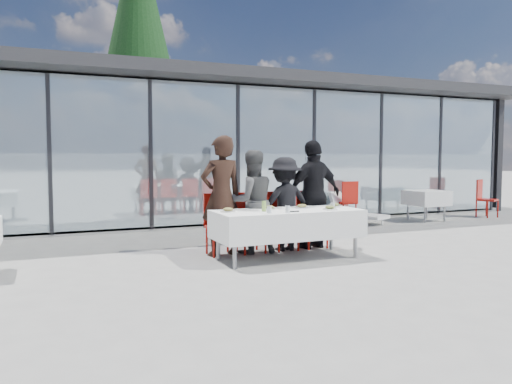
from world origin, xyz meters
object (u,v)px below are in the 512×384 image
plate_c (302,206)px  juice_bottle (264,206)px  folded_eyeglasses (295,211)px  plate_a (228,210)px  diner_b (252,202)px  diner_c (285,204)px  diner_chair_b (249,219)px  diner_d (314,194)px  diner_chair_d (310,216)px  conifer_tree (139,40)px  spare_chair_a (484,196)px  plate_d (335,205)px  spare_table_right (426,198)px  diner_chair_a (219,221)px  spare_chair_b (348,199)px  dining_table (288,224)px  plate_extra (330,208)px  lounger (353,212)px  diner_a (221,196)px  diner_chair_c (282,217)px  plate_b (269,208)px

plate_c → juice_bottle: bearing=-166.0°
folded_eyeglasses → plate_a: bearing=158.1°
diner_b → diner_c: size_ratio=1.07×
diner_chair_b → juice_bottle: size_ratio=6.18×
diner_b → juice_bottle: diner_b is taller
diner_d → diner_chair_d: 0.40m
folded_eyeglasses → conifer_tree: conifer_tree is taller
conifer_tree → folded_eyeglasses: bearing=-90.4°
spare_chair_a → plate_d: bearing=-156.9°
spare_table_right → spare_chair_a: spare_chair_a is taller
diner_b → diner_chair_d: 1.20m
diner_chair_a → spare_chair_b: (4.21, 2.66, 0.00)m
diner_b → plate_d: (1.25, -0.51, -0.06)m
juice_bottle → plate_a: bearing=165.8°
diner_chair_b → plate_d: (1.25, -0.63, 0.24)m
diner_chair_b → spare_chair_b: (3.69, 2.66, 0.00)m
dining_table → plate_extra: bearing=-22.1°
dining_table → lounger: 4.62m
plate_a → plate_c: (1.26, 0.05, 0.00)m
diner_d → plate_a: 1.85m
plate_c → spare_chair_a: spare_chair_a is taller
lounger → spare_chair_a: bearing=-6.1°
diner_a → plate_a: size_ratio=8.28×
diner_chair_a → lounger: 4.86m
diner_chair_d → spare_table_right: bearing=24.6°
dining_table → juice_bottle: size_ratio=14.32×
diner_chair_b → diner_chair_d: 1.16m
dining_table → diner_chair_c: bearing=70.4°
diner_chair_c → plate_d: size_ratio=4.26×
diner_c → plate_c: (0.06, -0.50, -0.00)m
diner_chair_a → spare_table_right: diner_chair_a is taller
plate_c → spare_table_right: bearing=28.2°
diner_b → plate_a: bearing=44.6°
spare_table_right → lounger: size_ratio=0.59×
diner_c → diner_d: bearing=178.8°
dining_table → diner_c: size_ratio=1.45×
diner_chair_b → lounger: (3.69, 2.42, -0.28)m
diner_chair_d → lounger: 3.51m
diner_d → folded_eyeglasses: 1.26m
diner_c → diner_chair_d: (0.56, 0.11, -0.24)m
diner_a → plate_b: bearing=134.6°
diner_a → dining_table: bearing=136.9°
folded_eyeglasses → diner_c: bearing=72.3°
plate_b → juice_bottle: 0.26m
diner_chair_d → plate_b: size_ratio=4.26×
diner_chair_a → spare_chair_b: 4.98m
plate_b → plate_d: (1.16, -0.02, 0.00)m
diner_c → dining_table: bearing=66.1°
spare_chair_a → plate_b: bearing=-160.4°
spare_table_right → diner_chair_d: bearing=-155.4°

